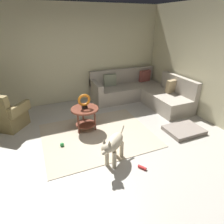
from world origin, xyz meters
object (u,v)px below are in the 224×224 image
object	(u,v)px
torus_sculpture	(84,101)
dog_bed_mat	(184,130)
sectional_couch	(141,92)
dog_toy_ball	(62,145)
armchair	(7,116)
side_table	(85,113)
dog_toy_rope	(142,167)
dog	(113,145)

from	to	relation	value
torus_sculpture	dog_bed_mat	distance (m)	2.31
sectional_couch	dog_toy_ball	xyz separation A→B (m)	(-2.62, -1.43, -0.25)
torus_sculpture	dog_bed_mat	world-z (taller)	torus_sculpture
armchair	side_table	xyz separation A→B (m)	(1.61, -0.76, 0.09)
side_table	dog_toy_rope	bearing A→B (deg)	-71.96
dog_toy_rope	sectional_couch	bearing A→B (deg)	60.13
dog_toy_ball	dog	bearing A→B (deg)	-47.64
dog_bed_mat	dog_toy_rope	size ratio (longest dim) A/B	5.50
dog_toy_ball	armchair	bearing A→B (deg)	129.67
sectional_couch	dog_toy_ball	size ratio (longest dim) A/B	27.64
side_table	dog_toy_ball	world-z (taller)	side_table
torus_sculpture	dog_toy_ball	bearing A→B (deg)	-144.57
armchair	dog_toy_rope	xyz separation A→B (m)	(2.13, -2.36, -0.30)
dog_toy_ball	torus_sculpture	bearing A→B (deg)	35.43
sectional_couch	side_table	size ratio (longest dim) A/B	3.75
dog_bed_mat	dog	xyz separation A→B (m)	(-1.86, -0.32, 0.33)
dog_toy_ball	dog_bed_mat	bearing A→B (deg)	-10.99
armchair	side_table	size ratio (longest dim) A/B	1.67
dog	dog_toy_ball	distance (m)	1.17
dog	dog_toy_rope	bearing A→B (deg)	-172.97
side_table	dog	xyz separation A→B (m)	(0.14, -1.26, -0.04)
sectional_couch	side_table	bearing A→B (deg)	-153.75
armchair	side_table	bearing A→B (deg)	12.53
sectional_couch	dog_toy_rope	world-z (taller)	sectional_couch
side_table	torus_sculpture	size ratio (longest dim) A/B	1.84
armchair	dog_toy_rope	size ratio (longest dim) A/B	6.88
torus_sculpture	side_table	bearing A→B (deg)	0.00
armchair	torus_sculpture	size ratio (longest dim) A/B	3.07
sectional_couch	dog_bed_mat	bearing A→B (deg)	-90.36
torus_sculpture	dog	xyz separation A→B (m)	(0.14, -1.26, -0.33)
torus_sculpture	dog_toy_ball	world-z (taller)	torus_sculpture
sectional_couch	dog	bearing A→B (deg)	-129.68
side_table	dog	distance (m)	1.27
armchair	sectional_couch	bearing A→B (deg)	41.45
dog_bed_mat	dog_toy_rope	bearing A→B (deg)	-156.07
side_table	torus_sculpture	world-z (taller)	torus_sculpture
sectional_couch	torus_sculpture	bearing A→B (deg)	-153.75
armchair	dog	size ratio (longest dim) A/B	1.50
sectional_couch	armchair	bearing A→B (deg)	-176.42
torus_sculpture	dog_toy_ball	size ratio (longest dim) A/B	4.01
armchair	dog	bearing A→B (deg)	-11.33
sectional_couch	armchair	size ratio (longest dim) A/B	2.25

